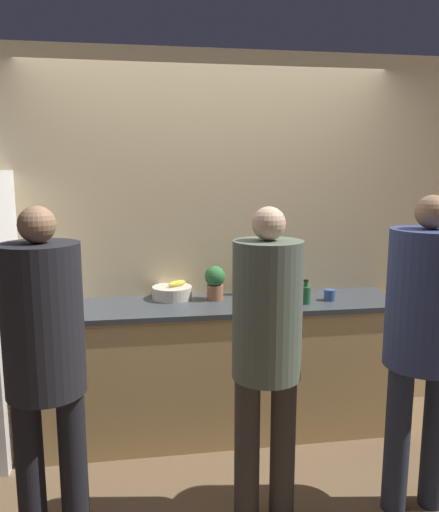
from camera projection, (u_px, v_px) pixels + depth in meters
ground_plane at (223, 456)px, 3.18m from camera, size 14.00×14.00×0.00m
wall_back at (209, 241)px, 3.56m from camera, size 5.20×0.06×2.60m
counter at (215, 367)px, 3.42m from camera, size 2.53×0.59×0.92m
person_left at (45, 351)px, 2.26m from camera, size 0.36×0.36×1.65m
person_center at (267, 341)px, 2.46m from camera, size 0.34×0.34×1.63m
person_right at (424, 324)px, 2.53m from camera, size 0.39×0.39×1.68m
fruit_bowl at (172, 292)px, 3.44m from camera, size 0.27×0.27×0.13m
utensil_crock at (68, 296)px, 3.21m from camera, size 0.12×0.12×0.31m
bottle_amber at (239, 283)px, 3.54m from camera, size 0.06×0.06×0.22m
bottle_clear at (296, 285)px, 3.46m from camera, size 0.05×0.05×0.23m
bottle_green at (306, 294)px, 3.30m from camera, size 0.07×0.07×0.16m
cup_blue at (330, 295)px, 3.39m from camera, size 0.08×0.08×0.08m
potted_plant at (215, 281)px, 3.40m from camera, size 0.14×0.14×0.23m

